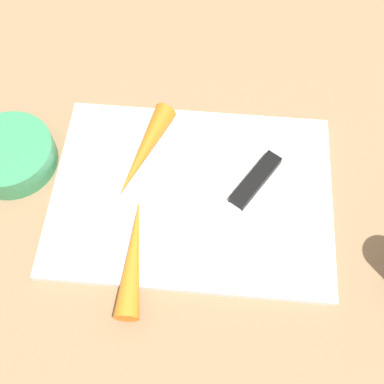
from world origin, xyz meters
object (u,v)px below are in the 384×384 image
(cutting_board, at_px, (192,194))
(small_bowl, at_px, (11,155))
(carrot_short, at_px, (144,151))
(knife, at_px, (250,187))
(carrot_long, at_px, (133,256))

(cutting_board, xyz_separation_m, small_bowl, (-0.25, 0.03, 0.01))
(carrot_short, bearing_deg, knife, 92.80)
(cutting_board, bearing_deg, carrot_long, -121.85)
(cutting_board, relative_size, carrot_short, 2.51)
(cutting_board, bearing_deg, carrot_short, 144.92)
(cutting_board, relative_size, knife, 2.01)
(knife, bearing_deg, cutting_board, -49.08)
(small_bowl, bearing_deg, knife, -3.80)
(knife, relative_size, carrot_short, 1.25)
(carrot_short, bearing_deg, carrot_long, 20.34)
(knife, xyz_separation_m, carrot_long, (-0.13, -0.11, 0.01))
(knife, relative_size, carrot_long, 1.22)
(carrot_short, bearing_deg, small_bowl, -67.30)
(carrot_short, height_order, small_bowl, carrot_short)
(carrot_long, height_order, carrot_short, carrot_short)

